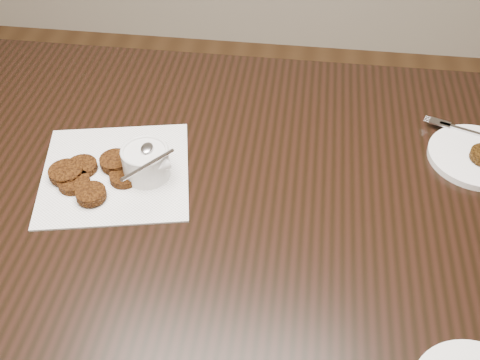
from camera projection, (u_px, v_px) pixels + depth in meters
name	position (u px, v px, depth m)	size (l,w,h in m)	color
table	(223.00, 296.00, 1.37)	(1.47, 0.95, 0.75)	black
napkin	(116.00, 173.00, 1.14)	(0.29, 0.29, 0.00)	white
sauce_ramekin	(144.00, 150.00, 1.09)	(0.12, 0.12, 0.13)	silver
patty_cluster	(88.00, 174.00, 1.11)	(0.21, 0.21, 0.02)	#5B2F0C
plate_with_patty	(478.00, 154.00, 1.16)	(0.20, 0.20, 0.03)	white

